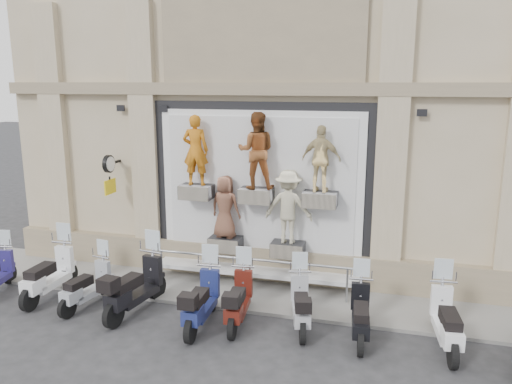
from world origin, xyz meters
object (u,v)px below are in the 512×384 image
guard_rail (250,276)px  scooter_h (361,304)px  scooter_f (239,290)px  scooter_d (135,276)px  clock_sign_bracket (109,169)px  scooter_b (48,264)px  scooter_c (87,277)px  scooter_g (301,295)px  scooter_i (447,310)px  scooter_e (201,290)px

guard_rail → scooter_h: bearing=-28.1°
scooter_f → scooter_d: bearing=176.5°
scooter_f → clock_sign_bracket: bearing=148.5°
scooter_b → scooter_f: size_ratio=1.10×
scooter_c → scooter_b: bearing=179.7°
scooter_g → scooter_c: bearing=169.8°
clock_sign_bracket → scooter_d: size_ratio=0.48×
guard_rail → scooter_i: (4.30, -1.38, 0.33)m
clock_sign_bracket → scooter_i: 8.64m
scooter_g → scooter_d: bearing=170.7°
clock_sign_bracket → scooter_g: size_ratio=0.57×
scooter_f → scooter_g: bearing=1.3°
guard_rail → clock_sign_bracket: size_ratio=4.96×
scooter_f → scooter_b: bearing=173.0°
guard_rail → scooter_g: scooter_g is taller
clock_sign_bracket → scooter_c: clock_sign_bracket is taller
scooter_d → scooter_e: scooter_d is taller
scooter_d → clock_sign_bracket: bearing=139.2°
scooter_d → scooter_i: 6.46m
clock_sign_bracket → scooter_h: size_ratio=0.56×
scooter_h → scooter_i: bearing=-2.6°
scooter_h → scooter_g: bearing=169.0°
clock_sign_bracket → scooter_c: 2.98m
guard_rail → scooter_g: 1.98m
guard_rail → scooter_d: 2.70m
scooter_i → scooter_g: bearing=173.0°
scooter_c → scooter_e: scooter_e is taller
guard_rail → scooter_f: (0.18, -1.47, 0.29)m
clock_sign_bracket → scooter_f: 4.96m
scooter_g → scooter_i: size_ratio=0.92×
scooter_e → scooter_i: bearing=1.7°
scooter_b → scooter_g: bearing=0.0°
scooter_e → scooter_g: 2.06m
scooter_i → scooter_d: bearing=176.2°
scooter_c → scooter_f: 3.55m
scooter_e → guard_rail: bearing=70.2°
guard_rail → scooter_h: size_ratio=2.80×
scooter_d → scooter_g: size_ratio=1.18×
scooter_f → scooter_g: scooter_f is taller
clock_sign_bracket → scooter_g: (5.37, -1.77, -2.08)m
scooter_e → clock_sign_bracket: bearing=143.3°
clock_sign_bracket → scooter_h: clock_sign_bracket is taller
scooter_g → scooter_b: bearing=167.3°
scooter_h → scooter_i: scooter_i is taller
scooter_g → scooter_h: (1.22, -0.13, 0.01)m
scooter_f → scooter_g: size_ratio=1.04×
scooter_f → scooter_g: 1.31m
scooter_e → scooter_f: (0.71, 0.30, -0.04)m
scooter_f → scooter_c: bearing=175.9°
scooter_d → scooter_i: (6.46, 0.20, -0.07)m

